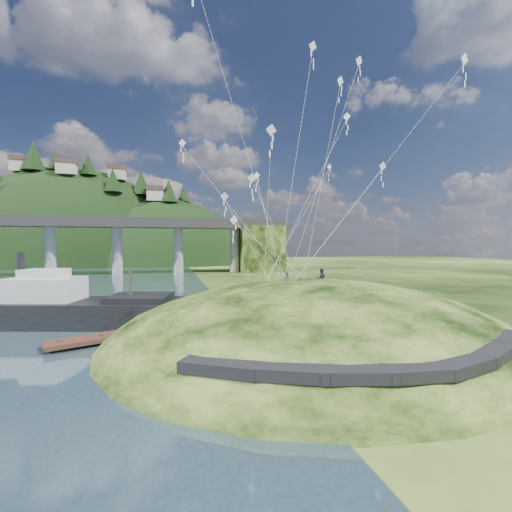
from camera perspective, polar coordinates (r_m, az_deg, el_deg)
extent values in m
plane|color=black|center=(26.49, -5.29, -15.90)|extent=(320.00, 320.00, 0.00)
ellipsoid|color=black|center=(31.01, 9.43, -16.11)|extent=(36.00, 32.00, 13.00)
cube|color=black|center=(18.14, -5.89, -17.81)|extent=(4.32, 3.62, 0.71)
cube|color=black|center=(17.32, 5.41, -18.58)|extent=(4.10, 2.97, 0.61)
cube|color=black|center=(17.69, 16.25, -18.22)|extent=(3.85, 2.37, 0.62)
cube|color=black|center=(19.01, 25.13, -17.02)|extent=(3.62, 1.83, 0.66)
cube|color=black|center=(21.10, 31.26, -15.16)|extent=(3.82, 2.27, 0.68)
cube|color=black|center=(23.84, 34.73, -12.99)|extent=(4.11, 2.97, 0.71)
cube|color=black|center=(27.04, 36.41, -11.19)|extent=(4.26, 3.43, 0.66)
cylinder|color=gray|center=(98.88, -31.08, 0.89)|extent=(2.60, 2.60, 13.00)
cylinder|color=gray|center=(95.67, -22.14, 1.01)|extent=(2.60, 2.60, 13.00)
cylinder|color=gray|center=(94.91, -12.82, 1.11)|extent=(2.60, 2.60, 13.00)
cylinder|color=gray|center=(96.66, -3.60, 1.18)|extent=(2.60, 2.60, 13.00)
cube|color=black|center=(98.38, 0.69, 1.21)|extent=(12.00, 11.00, 13.00)
ellipsoid|color=black|center=(155.72, -28.00, -3.29)|extent=(96.00, 68.00, 88.00)
ellipsoid|color=black|center=(144.01, -14.99, -5.13)|extent=(76.00, 56.00, 72.00)
cone|color=black|center=(150.04, -33.13, 13.78)|extent=(8.01, 8.01, 10.54)
cone|color=black|center=(147.24, -30.53, 13.53)|extent=(4.97, 4.97, 6.54)
cone|color=black|center=(142.46, -26.18, 13.51)|extent=(5.83, 5.83, 7.67)
cone|color=black|center=(135.06, -22.76, 11.57)|extent=(6.47, 6.47, 8.51)
cone|color=black|center=(141.02, -18.58, 11.49)|extent=(7.13, 7.13, 9.38)
cone|color=black|center=(135.31, -14.36, 10.49)|extent=(6.56, 6.56, 8.63)
cone|color=black|center=(140.99, -11.94, 10.10)|extent=(4.88, 4.88, 6.42)
cube|color=beige|center=(154.17, -34.55, 12.20)|extent=(6.00, 5.00, 4.00)
cube|color=brown|center=(154.68, -34.57, 13.19)|extent=(6.40, 5.40, 1.60)
cube|color=beige|center=(141.46, -29.02, 12.55)|extent=(6.00, 5.00, 4.00)
cube|color=brown|center=(141.99, -29.04, 13.62)|extent=(6.40, 5.40, 1.60)
cube|color=beige|center=(144.33, -22.10, 12.41)|extent=(6.00, 5.00, 4.00)
cube|color=brown|center=(144.84, -22.11, 13.46)|extent=(6.40, 5.40, 1.60)
cube|color=beige|center=(136.05, -16.44, 9.58)|extent=(6.00, 5.00, 4.00)
cube|color=brown|center=(136.43, -16.45, 10.70)|extent=(6.40, 5.40, 1.60)
cube|color=black|center=(39.13, -28.07, -8.35)|extent=(21.72, 10.98, 2.48)
cube|color=silver|center=(40.23, -31.72, -4.98)|extent=(7.53, 5.78, 2.67)
cube|color=silver|center=(40.07, -31.76, -2.68)|extent=(4.42, 3.75, 1.14)
cube|color=black|center=(36.19, -18.74, -6.60)|extent=(6.76, 6.09, 0.57)
cylinder|color=black|center=(41.32, -34.59, -1.01)|extent=(0.67, 0.67, 2.29)
cylinder|color=#2D2B2B|center=(36.35, -20.18, -4.61)|extent=(0.23, 0.23, 2.86)
cube|color=#3B2118|center=(32.24, -19.05, -11.86)|extent=(14.02, 7.33, 0.36)
cylinder|color=#3B2118|center=(31.12, -30.09, -13.04)|extent=(0.30, 0.30, 1.01)
cylinder|color=#3B2118|center=(31.57, -24.46, -12.72)|extent=(0.30, 0.30, 1.01)
cylinder|color=#3B2118|center=(32.30, -19.04, -12.30)|extent=(0.30, 0.30, 1.01)
cylinder|color=#3B2118|center=(33.30, -13.93, -11.80)|extent=(0.30, 0.30, 1.01)
cylinder|color=#3B2118|center=(34.54, -9.17, -11.26)|extent=(0.30, 0.30, 1.01)
imported|color=#292A37|center=(29.64, 5.12, -2.66)|extent=(0.59, 0.41, 1.55)
imported|color=#292A37|center=(32.79, 10.82, -2.03)|extent=(1.09, 0.94, 1.92)
cube|color=silver|center=(32.86, -12.19, 17.92)|extent=(0.64, 0.39, 0.71)
cube|color=silver|center=(32.72, -12.18, 17.07)|extent=(0.09, 0.05, 0.41)
cube|color=silver|center=(32.60, -12.17, 16.22)|extent=(0.09, 0.05, 0.41)
cube|color=silver|center=(32.48, -12.16, 15.36)|extent=(0.09, 0.05, 0.41)
cube|color=silver|center=(36.60, 0.13, 13.30)|extent=(0.54, 0.53, 0.72)
cube|color=silver|center=(36.51, 0.13, 12.51)|extent=(0.09, 0.07, 0.42)
cube|color=silver|center=(36.42, 0.13, 11.72)|extent=(0.09, 0.07, 0.42)
cube|color=silver|center=(36.34, 0.13, 10.93)|extent=(0.09, 0.07, 0.42)
cube|color=silver|center=(34.20, 9.44, 31.23)|extent=(0.79, 0.29, 0.79)
cube|color=silver|center=(33.92, 9.44, 30.38)|extent=(0.10, 0.08, 0.47)
cube|color=silver|center=(33.65, 9.43, 29.51)|extent=(0.10, 0.08, 0.47)
cube|color=silver|center=(33.39, 9.42, 28.62)|extent=(0.10, 0.08, 0.47)
cube|color=silver|center=(30.18, -3.69, 6.00)|extent=(0.77, 0.40, 0.82)
cube|color=silver|center=(30.15, -3.69, 4.88)|extent=(0.10, 0.09, 0.48)
cube|color=silver|center=(30.13, -3.68, 3.76)|extent=(0.10, 0.09, 0.48)
cube|color=silver|center=(30.12, -3.68, 2.64)|extent=(0.10, 0.09, 0.48)
cube|color=silver|center=(39.10, 14.91, 21.54)|extent=(0.58, 0.60, 0.79)
cube|color=silver|center=(38.92, 14.90, 20.76)|extent=(0.09, 0.08, 0.46)
cube|color=silver|center=(38.74, 14.89, 19.97)|extent=(0.09, 0.08, 0.46)
cube|color=silver|center=(38.57, 14.88, 19.18)|extent=(0.09, 0.08, 0.46)
cube|color=silver|center=(32.88, 20.37, 13.85)|extent=(0.75, 0.21, 0.74)
cube|color=silver|center=(32.78, 20.35, 12.94)|extent=(0.10, 0.06, 0.43)
cube|color=silver|center=(32.68, 20.34, 12.03)|extent=(0.10, 0.06, 0.43)
cube|color=silver|center=(32.59, 20.33, 11.11)|extent=(0.10, 0.06, 0.43)
cube|color=silver|center=(29.96, -0.71, 12.87)|extent=(0.80, 0.23, 0.79)
cube|color=silver|center=(29.86, -0.71, 11.79)|extent=(0.11, 0.03, 0.47)
cube|color=silver|center=(29.77, -0.71, 10.71)|extent=(0.11, 0.03, 0.47)
cube|color=silver|center=(29.69, -0.71, 9.62)|extent=(0.11, 0.03, 0.47)
cube|color=silver|center=(30.04, 31.43, 26.18)|extent=(0.77, 0.27, 0.79)
cube|color=silver|center=(29.81, 31.41, 25.19)|extent=(0.10, 0.06, 0.46)
cube|color=silver|center=(29.59, 31.38, 24.19)|extent=(0.10, 0.06, 0.46)
cube|color=silver|center=(29.38, 31.36, 23.17)|extent=(0.10, 0.06, 0.46)
cube|color=silver|center=(27.80, 2.56, 20.24)|extent=(0.86, 0.26, 0.85)
cube|color=silver|center=(27.62, 2.56, 19.03)|extent=(0.11, 0.06, 0.50)
cube|color=silver|center=(27.45, 2.56, 17.81)|extent=(0.11, 0.06, 0.50)
cube|color=silver|center=(27.29, 2.55, 16.58)|extent=(0.11, 0.06, 0.50)
cube|color=silver|center=(31.89, 13.88, 26.47)|extent=(0.70, 0.36, 0.75)
cube|color=silver|center=(31.67, 13.87, 25.58)|extent=(0.09, 0.08, 0.44)
cube|color=silver|center=(31.46, 13.86, 24.69)|extent=(0.09, 0.08, 0.44)
cube|color=silver|center=(31.26, 13.85, 23.78)|extent=(0.09, 0.08, 0.44)
cube|color=silver|center=(25.65, -10.11, 35.99)|extent=(0.10, 0.02, 0.47)
cube|color=silver|center=(41.65, 12.14, 14.34)|extent=(0.67, 0.24, 0.69)
cube|color=silver|center=(41.55, 12.13, 13.68)|extent=(0.09, 0.06, 0.40)
cube|color=silver|center=(41.46, 12.13, 13.01)|extent=(0.09, 0.06, 0.40)
cube|color=silver|center=(41.37, 12.12, 12.35)|extent=(0.09, 0.06, 0.40)
cube|color=silver|center=(33.05, 16.81, 28.70)|extent=(0.71, 0.31, 0.73)
cube|color=silver|center=(32.82, 16.79, 27.87)|extent=(0.09, 0.08, 0.43)
cube|color=silver|center=(32.59, 16.78, 27.03)|extent=(0.09, 0.08, 0.43)
cube|color=silver|center=(32.37, 16.77, 26.18)|extent=(0.09, 0.08, 0.43)
cube|color=silver|center=(35.92, -5.28, 9.85)|extent=(0.83, 0.33, 0.84)
cube|color=silver|center=(35.84, -5.28, 8.88)|extent=(0.11, 0.02, 0.50)
cube|color=silver|center=(35.78, -5.27, 7.90)|extent=(0.11, 0.02, 0.50)
cube|color=silver|center=(35.72, -5.27, 6.91)|extent=(0.11, 0.02, 0.50)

